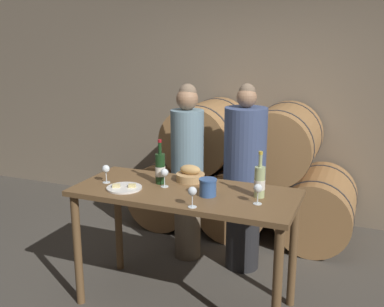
{
  "coord_description": "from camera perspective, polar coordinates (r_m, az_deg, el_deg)",
  "views": [
    {
      "loc": [
        1.25,
        -2.93,
        2.05
      ],
      "look_at": [
        0.0,
        0.15,
        1.21
      ],
      "focal_mm": 42.0,
      "sensor_mm": 36.0,
      "label": 1
    }
  ],
  "objects": [
    {
      "name": "blue_crock",
      "position": [
        3.24,
        2.03,
        -4.22
      ],
      "size": [
        0.13,
        0.13,
        0.13
      ],
      "color": "#335693",
      "rests_on": "tasting_table"
    },
    {
      "name": "tasting_table",
      "position": [
        3.42,
        -0.92,
        -6.78
      ],
      "size": [
        1.68,
        0.73,
        0.96
      ],
      "color": "brown",
      "rests_on": "ground_plane"
    },
    {
      "name": "bread_basket",
      "position": [
        3.58,
        -0.22,
        -2.73
      ],
      "size": [
        0.23,
        0.23,
        0.13
      ],
      "color": "tan",
      "rests_on": "tasting_table"
    },
    {
      "name": "wine_glass_far_left",
      "position": [
        3.58,
        -10.89,
        -2.04
      ],
      "size": [
        0.06,
        0.06,
        0.14
      ],
      "color": "white",
      "rests_on": "tasting_table"
    },
    {
      "name": "person_right",
      "position": [
        4.02,
        6.65,
        -3.19
      ],
      "size": [
        0.37,
        0.37,
        1.69
      ],
      "color": "#232326",
      "rests_on": "ground_plane"
    },
    {
      "name": "barrel_stack",
      "position": [
        4.91,
        6.4,
        -2.62
      ],
      "size": [
        2.38,
        0.95,
        1.41
      ],
      "color": "#9E7042",
      "rests_on": "ground_plane"
    },
    {
      "name": "person_left",
      "position": [
        4.18,
        -0.59,
        -2.19
      ],
      "size": [
        0.3,
        0.3,
        1.67
      ],
      "color": "#756651",
      "rests_on": "ground_plane"
    },
    {
      "name": "wine_glass_left",
      "position": [
        3.42,
        -3.53,
        -2.55
      ],
      "size": [
        0.06,
        0.06,
        0.14
      ],
      "color": "white",
      "rests_on": "tasting_table"
    },
    {
      "name": "stone_wall_back",
      "position": [
        5.3,
        8.48,
        9.23
      ],
      "size": [
        10.0,
        0.12,
        3.2
      ],
      "color": "gray",
      "rests_on": "ground_plane"
    },
    {
      "name": "wine_glass_right",
      "position": [
        3.1,
        8.37,
        -4.52
      ],
      "size": [
        0.06,
        0.06,
        0.14
      ],
      "color": "white",
      "rests_on": "tasting_table"
    },
    {
      "name": "wine_bottle_red",
      "position": [
        3.5,
        -4.06,
        -1.9
      ],
      "size": [
        0.08,
        0.08,
        0.35
      ],
      "color": "#193819",
      "rests_on": "tasting_table"
    },
    {
      "name": "cheese_plate",
      "position": [
        3.44,
        -8.6,
        -4.32
      ],
      "size": [
        0.27,
        0.27,
        0.04
      ],
      "color": "white",
      "rests_on": "tasting_table"
    },
    {
      "name": "ground_plane",
      "position": [
        3.79,
        -0.87,
        -18.47
      ],
      "size": [
        10.0,
        10.0,
        0.0
      ],
      "primitive_type": "plane",
      "color": "#4C473F"
    },
    {
      "name": "wine_bottle_white",
      "position": [
        3.23,
        8.59,
        -3.56
      ],
      "size": [
        0.08,
        0.08,
        0.34
      ],
      "color": "#ADBC7F",
      "rests_on": "tasting_table"
    },
    {
      "name": "wine_glass_center",
      "position": [
        3.01,
        0.04,
        -4.94
      ],
      "size": [
        0.06,
        0.06,
        0.14
      ],
      "color": "white",
      "rests_on": "tasting_table"
    }
  ]
}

